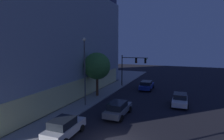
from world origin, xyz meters
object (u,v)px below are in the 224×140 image
Objects in this scene: modern_building at (3,36)px; car_silver at (64,127)px; traffic_light_far_corner at (132,64)px; car_white at (180,100)px; car_blue at (147,85)px; car_grey at (118,108)px; street_lamp_sidewalk at (85,64)px; sidewalk_tree at (97,66)px.

modern_building is 7.35× the size of car_silver.
traffic_light_far_corner reaches higher than car_white.
traffic_light_far_corner is at bearing 69.26° from car_blue.
traffic_light_far_corner is 1.21× the size of car_grey.
street_lamp_sidewalk is 13.67m from car_blue.
car_grey is 1.16× the size of car_white.
car_blue is at bearing -8.44° from car_silver.
car_silver is 15.12m from car_white.
street_lamp_sidewalk is at bearing 17.61° from car_silver.
modern_building is at bearing 79.82° from street_lamp_sidewalk.
car_grey is at bearing -169.71° from traffic_light_far_corner.
street_lamp_sidewalk is 6.93m from car_grey.
traffic_light_far_corner is 4.67m from car_blue.
sidewalk_tree reaches higher than car_grey.
car_grey reaches higher than car_white.
sidewalk_tree is 12.30m from car_white.
car_blue is at bearing 39.21° from car_white.
car_blue is at bearing -110.74° from traffic_light_far_corner.
car_grey is at bearing -137.92° from sidewalk_tree.
sidewalk_tree is 13.27m from car_silver.
traffic_light_far_corner is 20.84m from car_silver.
modern_building reaches higher than car_silver.
car_white is (6.26, -6.09, -0.05)m from car_grey.
sidewalk_tree reaches higher than traffic_light_far_corner.
traffic_light_far_corner is 15.03m from car_grey.
modern_building is at bearing 94.86° from sidewalk_tree.
car_silver is at bearing -166.02° from sidewalk_tree.
sidewalk_tree is at bearing 42.08° from car_grey.
sidewalk_tree reaches higher than car_white.
car_grey is 8.74m from car_white.
sidewalk_tree is 10.01m from car_blue.
car_white is 0.93× the size of car_blue.
car_silver is 6.65m from car_grey.
modern_building is at bearing 78.18° from car_grey.
sidewalk_tree is at bearing -85.14° from modern_building.
car_grey is at bearing 178.41° from car_blue.
sidewalk_tree reaches higher than car_blue.
traffic_light_far_corner is at bearing 0.27° from car_silver.
traffic_light_far_corner reaches higher than car_grey.
car_blue is (11.72, -5.34, -4.61)m from street_lamp_sidewalk.
car_white is at bearing -34.74° from car_silver.
car_silver is at bearing 145.26° from car_white.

